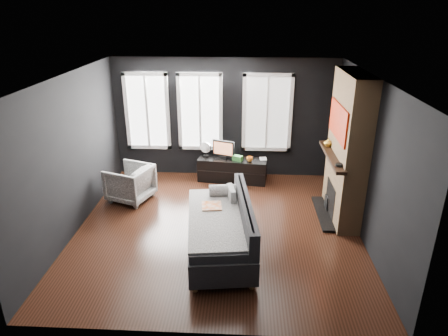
# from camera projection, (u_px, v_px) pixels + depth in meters

# --- Properties ---
(floor) EXTENTS (5.00, 5.00, 0.00)m
(floor) POSITION_uv_depth(u_px,v_px,m) (218.00, 228.00, 7.21)
(floor) COLOR black
(floor) RESTS_ON ground
(ceiling) EXTENTS (5.00, 5.00, 0.00)m
(ceiling) POSITION_uv_depth(u_px,v_px,m) (217.00, 77.00, 6.18)
(ceiling) COLOR white
(ceiling) RESTS_ON ground
(wall_back) EXTENTS (5.00, 0.02, 2.70)m
(wall_back) POSITION_uv_depth(u_px,v_px,m) (225.00, 119.00, 9.00)
(wall_back) COLOR black
(wall_back) RESTS_ON ground
(wall_left) EXTENTS (0.02, 5.00, 2.70)m
(wall_left) POSITION_uv_depth(u_px,v_px,m) (71.00, 155.00, 6.82)
(wall_left) COLOR black
(wall_left) RESTS_ON ground
(wall_right) EXTENTS (0.02, 5.00, 2.70)m
(wall_right) POSITION_uv_depth(u_px,v_px,m) (368.00, 161.00, 6.58)
(wall_right) COLOR black
(wall_right) RESTS_ON ground
(windows) EXTENTS (4.00, 0.16, 1.76)m
(windows) POSITION_uv_depth(u_px,v_px,m) (204.00, 72.00, 8.60)
(windows) COLOR white
(windows) RESTS_ON wall_back
(fireplace) EXTENTS (0.70, 1.62, 2.70)m
(fireplace) POSITION_uv_depth(u_px,v_px,m) (347.00, 149.00, 7.14)
(fireplace) COLOR #93724C
(fireplace) RESTS_ON floor
(sofa) EXTENTS (1.33, 2.28, 0.93)m
(sofa) POSITION_uv_depth(u_px,v_px,m) (219.00, 226.00, 6.37)
(sofa) COLOR black
(sofa) RESTS_ON floor
(stripe_pillow) EXTENTS (0.17, 0.39, 0.38)m
(stripe_pillow) POSITION_uv_depth(u_px,v_px,m) (231.00, 198.00, 6.84)
(stripe_pillow) COLOR gray
(stripe_pillow) RESTS_ON sofa
(armchair) EXTENTS (0.96, 0.99, 0.81)m
(armchair) POSITION_uv_depth(u_px,v_px,m) (130.00, 181.00, 8.12)
(armchair) COLOR white
(armchair) RESTS_ON floor
(media_console) EXTENTS (1.58, 0.67, 0.53)m
(media_console) POSITION_uv_depth(u_px,v_px,m) (233.00, 170.00, 9.05)
(media_console) COLOR black
(media_console) RESTS_ON floor
(monitor) EXTENTS (0.53, 0.30, 0.47)m
(monitor) POSITION_uv_depth(u_px,v_px,m) (223.00, 148.00, 8.91)
(monitor) COLOR black
(monitor) RESTS_ON media_console
(desk_fan) EXTENTS (0.32, 0.32, 0.36)m
(desk_fan) POSITION_uv_depth(u_px,v_px,m) (206.00, 149.00, 9.02)
(desk_fan) COLOR #A3A3A3
(desk_fan) RESTS_ON media_console
(mug) EXTENTS (0.16, 0.15, 0.14)m
(mug) POSITION_uv_depth(u_px,v_px,m) (250.00, 158.00, 8.79)
(mug) COLOR orange
(mug) RESTS_ON media_console
(book) EXTENTS (0.15, 0.03, 0.21)m
(book) POSITION_uv_depth(u_px,v_px,m) (260.00, 155.00, 8.89)
(book) COLOR tan
(book) RESTS_ON media_console
(storage_box) EXTENTS (0.24, 0.20, 0.11)m
(storage_box) POSITION_uv_depth(u_px,v_px,m) (238.00, 158.00, 8.83)
(storage_box) COLOR #2D712D
(storage_box) RESTS_ON media_console
(mantel_vase) EXTENTS (0.20, 0.20, 0.16)m
(mantel_vase) POSITION_uv_depth(u_px,v_px,m) (328.00, 142.00, 7.58)
(mantel_vase) COLOR gold
(mantel_vase) RESTS_ON fireplace
(mantel_clock) EXTENTS (0.17, 0.17, 0.04)m
(mantel_clock) POSITION_uv_depth(u_px,v_px,m) (339.00, 165.00, 6.68)
(mantel_clock) COLOR black
(mantel_clock) RESTS_ON fireplace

